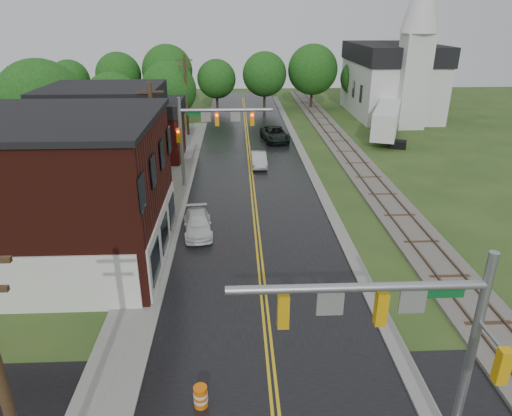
{
  "coord_description": "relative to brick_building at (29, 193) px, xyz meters",
  "views": [
    {
      "loc": [
        -1.22,
        -8.41,
        13.05
      ],
      "look_at": [
        -0.25,
        13.94,
        3.5
      ],
      "focal_mm": 32.0,
      "sensor_mm": 36.0,
      "label": 1
    }
  ],
  "objects": [
    {
      "name": "tree_left_c",
      "position": [
        -1.36,
        24.9,
        0.36
      ],
      "size": [
        6.0,
        6.0,
        7.65
      ],
      "color": "black",
      "rests_on": "ground"
    },
    {
      "name": "brick_building",
      "position": [
        0.0,
        0.0,
        0.0
      ],
      "size": [
        14.3,
        10.3,
        8.3
      ],
      "color": "#44150E",
      "rests_on": "ground"
    },
    {
      "name": "darkred_building",
      "position": [
        2.48,
        20.0,
        -1.95
      ],
      "size": [
        7.0,
        6.0,
        4.4
      ],
      "primitive_type": "cube",
      "color": "#3F0F0C",
      "rests_on": "ground"
    },
    {
      "name": "curb_right",
      "position": [
        17.88,
        20.0,
        -4.15
      ],
      "size": [
        0.8,
        70.0,
        0.12
      ],
      "primitive_type": "cube",
      "color": "gray",
      "rests_on": "ground"
    },
    {
      "name": "construction_barrel",
      "position": [
        9.82,
        -11.0,
        -3.71
      ],
      "size": [
        0.51,
        0.51,
        0.88
      ],
      "primitive_type": "cylinder",
      "rotation": [
        0.0,
        0.0,
        0.03
      ],
      "color": "orange",
      "rests_on": "ground"
    },
    {
      "name": "semi_trailer",
      "position": [
        28.14,
        26.76,
        -1.98
      ],
      "size": [
        6.32,
        11.4,
        3.62
      ],
      "color": "black",
      "rests_on": "ground"
    },
    {
      "name": "railroad",
      "position": [
        22.48,
        20.0,
        -4.05
      ],
      "size": [
        3.2,
        80.0,
        0.3
      ],
      "color": "#59544C",
      "rests_on": "ground"
    },
    {
      "name": "traffic_signal_near",
      "position": [
        15.96,
        -13.0,
        0.82
      ],
      "size": [
        7.34,
        0.3,
        7.2
      ],
      "color": "gray",
      "rests_on": "ground"
    },
    {
      "name": "suv_dark",
      "position": [
        15.5,
        26.12,
        -3.39
      ],
      "size": [
        3.23,
        5.79,
        1.53
      ],
      "primitive_type": "imported",
      "rotation": [
        0.0,
        0.0,
        0.13
      ],
      "color": "black",
      "rests_on": "ground"
    },
    {
      "name": "pickup_white",
      "position": [
        8.67,
        3.23,
        -3.54
      ],
      "size": [
        2.19,
        4.4,
        1.23
      ],
      "primitive_type": "imported",
      "rotation": [
        0.0,
        0.0,
        0.11
      ],
      "color": "white",
      "rests_on": "ground"
    },
    {
      "name": "tree_left_e",
      "position": [
        3.64,
        30.9,
        0.66
      ],
      "size": [
        6.4,
        6.4,
        8.16
      ],
      "color": "black",
      "rests_on": "ground"
    },
    {
      "name": "utility_pole_b",
      "position": [
        5.68,
        7.0,
        0.57
      ],
      "size": [
        1.8,
        0.28,
        9.0
      ],
      "color": "#382616",
      "rests_on": "ground"
    },
    {
      "name": "sidewalk_left",
      "position": [
        6.28,
        10.0,
        -4.15
      ],
      "size": [
        2.4,
        50.0,
        0.12
      ],
      "primitive_type": "cube",
      "color": "gray",
      "rests_on": "ground"
    },
    {
      "name": "traffic_signal_far",
      "position": [
        9.01,
        12.0,
        0.82
      ],
      "size": [
        7.34,
        0.43,
        7.2
      ],
      "color": "gray",
      "rests_on": "ground"
    },
    {
      "name": "utility_pole_a",
      "position": [
        5.68,
        -15.0,
        0.57
      ],
      "size": [
        1.8,
        0.28,
        9.0
      ],
      "color": "#382616",
      "rests_on": "ground"
    },
    {
      "name": "sedan_silver",
      "position": [
        13.28,
        17.05,
        -3.51
      ],
      "size": [
        1.43,
        3.9,
        1.28
      ],
      "primitive_type": "imported",
      "rotation": [
        0.0,
        0.0,
        0.02
      ],
      "color": "#B0B1B5",
      "rests_on": "ground"
    },
    {
      "name": "church",
      "position": [
        32.48,
        38.74,
        1.68
      ],
      "size": [
        10.4,
        18.4,
        20.0
      ],
      "color": "silver",
      "rests_on": "ground"
    },
    {
      "name": "utility_pole_c",
      "position": [
        5.68,
        29.0,
        0.57
      ],
      "size": [
        1.8,
        0.28,
        9.0
      ],
      "color": "#382616",
      "rests_on": "ground"
    },
    {
      "name": "main_road",
      "position": [
        12.48,
        15.0,
        -4.15
      ],
      "size": [
        10.0,
        90.0,
        0.02
      ],
      "primitive_type": "cube",
      "color": "black",
      "rests_on": "ground"
    },
    {
      "name": "yellow_house",
      "position": [
        1.48,
        11.0,
        -0.95
      ],
      "size": [
        8.0,
        7.0,
        6.4
      ],
      "primitive_type": "cube",
      "color": "tan",
      "rests_on": "ground"
    },
    {
      "name": "tree_left_b",
      "position": [
        -5.36,
        16.9,
        1.57
      ],
      "size": [
        7.6,
        7.6,
        9.69
      ],
      "color": "black",
      "rests_on": "ground"
    }
  ]
}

